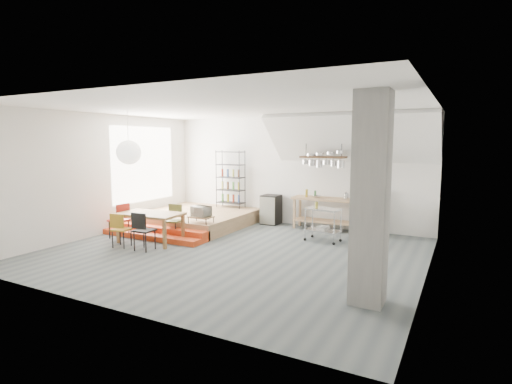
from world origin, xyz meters
The scene contains 26 objects.
floor centered at (0.00, 0.00, 0.00)m, with size 8.00×8.00×0.00m, color #4F585B.
wall_back centered at (0.00, 3.50, 1.60)m, with size 8.00×0.04×3.20m, color silver.
wall_left centered at (-4.00, 0.00, 1.60)m, with size 0.04×7.00×3.20m, color silver.
wall_right centered at (4.00, 0.00, 1.60)m, with size 0.04×7.00×3.20m, color silver.
ceiling centered at (0.00, 0.00, 3.20)m, with size 8.00×7.00×0.02m, color white.
slope_ceiling centered at (1.80, 2.90, 2.55)m, with size 4.40×1.80×0.15m, color white.
window_pane centered at (-3.98, 1.50, 1.80)m, with size 0.02×2.50×2.20m, color white.
platform centered at (-2.50, 2.00, 0.20)m, with size 3.00×3.00×0.40m, color #96764B.
step_lower centered at (-2.50, 0.05, 0.07)m, with size 3.00×0.35×0.13m, color red.
step_upper centered at (-2.50, 0.40, 0.13)m, with size 3.00×0.35×0.27m, color red.
concrete_column centered at (3.30, -1.50, 1.60)m, with size 0.50×0.50×3.20m, color gray.
kitchen_counter centered at (1.10, 3.15, 0.63)m, with size 1.80×0.60×0.91m.
stove centered at (2.50, 3.16, 0.48)m, with size 0.60×0.60×1.18m.
pot_rack centered at (1.13, 2.92, 1.98)m, with size 1.20×0.50×1.43m.
wire_shelving centered at (-2.00, 3.20, 1.33)m, with size 0.88×0.38×1.80m.
microwave_shelf centered at (-1.40, 0.75, 0.55)m, with size 0.60×0.40×0.16m.
paper_lantern centered at (-2.83, -0.23, 2.20)m, with size 0.60×0.60×0.60m, color white.
dining_table centered at (-2.23, -0.20, 0.66)m, with size 1.59×0.96×0.74m.
chair_mustard centered at (-2.52, -0.91, 0.49)m, with size 0.44×0.44×0.82m.
chair_black centered at (-1.85, -0.88, 0.53)m, with size 0.43×0.43×0.89m.
chair_olive centered at (-2.09, 0.51, 0.51)m, with size 0.47×0.47×0.85m.
chair_red centered at (-3.17, -0.26, 0.54)m, with size 0.46×0.46×0.91m.
rolling_cart centered at (1.48, 1.87, 0.54)m, with size 0.89×0.57×0.83m.
mini_fridge centered at (-0.58, 3.20, 0.44)m, with size 0.52×0.52×0.88m, color black.
microwave centered at (-1.40, 0.75, 0.70)m, with size 0.48×0.32×0.27m, color beige.
bowl centered at (0.89, 3.10, 0.94)m, with size 0.23×0.23×0.06m, color silver.
Camera 1 is at (4.52, -7.50, 2.45)m, focal length 28.00 mm.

